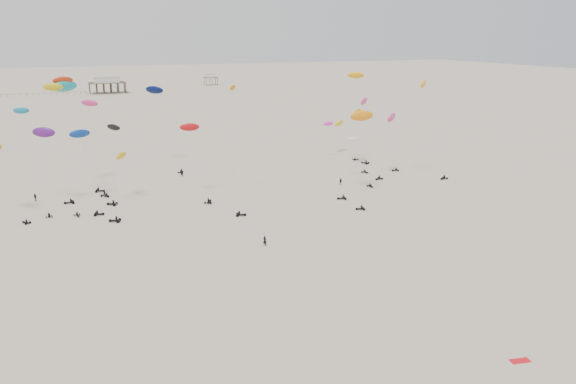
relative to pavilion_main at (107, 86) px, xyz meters
name	(u,v)px	position (x,y,z in m)	size (l,w,h in m)	color
ground_plane	(172,132)	(10.00, -150.00, -4.22)	(900.00, 900.00, 0.00)	beige
pavilion_main	(107,86)	(0.00, 0.00, 0.00)	(21.00, 13.00, 9.80)	brown
pavilion_small	(211,80)	(70.00, 30.00, -0.74)	(9.00, 7.00, 8.00)	brown
pier_fence	(11,95)	(-52.00, 0.00, -3.45)	(80.20, 0.20, 1.50)	black
rig_0	(86,133)	(-21.85, -238.02, 11.45)	(6.97, 5.49, 22.19)	black
rig_1	(32,151)	(-32.01, -231.31, 7.59)	(5.51, 13.50, 21.70)	black
rig_2	(114,168)	(-17.41, -239.79, 4.59)	(4.96, 14.93, 18.97)	black
rig_3	(360,158)	(38.31, -236.92, 1.45)	(3.16, 11.33, 12.48)	black
rig_4	(75,114)	(-23.14, -219.88, 12.97)	(9.61, 14.21, 26.12)	black
rig_5	(196,152)	(-0.54, -236.44, 5.95)	(5.23, 9.07, 16.12)	black
rig_6	(358,120)	(45.67, -222.08, 8.02)	(5.70, 12.75, 16.15)	black
rig_7	(338,136)	(45.10, -211.81, 2.24)	(8.17, 7.16, 11.91)	black
rig_8	(41,143)	(-30.14, -231.26, 8.88)	(7.93, 14.15, 18.23)	black
rig_9	(363,134)	(30.52, -251.68, 10.15)	(6.81, 9.96, 21.77)	black
rig_10	(429,110)	(55.19, -239.16, 12.31)	(7.54, 7.70, 23.56)	black
rig_11	(237,160)	(5.57, -245.85, 5.61)	(5.61, 16.15, 26.14)	black
rig_12	(59,127)	(-26.65, -227.54, 11.42)	(4.18, 6.51, 24.52)	black
rig_13	(390,125)	(47.60, -234.44, 8.39)	(8.50, 6.81, 15.84)	black
rig_14	(69,101)	(-24.00, -217.28, 15.52)	(9.21, 10.43, 24.35)	black
rig_16	(157,98)	(-2.40, -200.57, 13.64)	(7.06, 17.03, 22.81)	black
rig_17	(90,155)	(-21.33, -230.93, 5.71)	(8.37, 8.35, 15.56)	black
rig_18	(113,175)	(-17.27, -233.92, 1.89)	(8.89, 13.64, 14.68)	black
rig_19	(363,92)	(46.96, -221.87, 15.16)	(9.58, 13.59, 25.79)	black
rig_20	(359,127)	(33.00, -245.45, 10.38)	(10.02, 5.77, 18.41)	black
rig_21	(344,131)	(48.50, -209.03, 2.97)	(5.44, 18.87, 16.64)	black
spectator_0	(265,246)	(3.41, -268.09, -4.22)	(0.76, 0.52, 2.08)	black
spectator_1	(341,185)	(32.90, -237.92, -4.22)	(0.95, 0.56, 1.95)	black
spectator_2	(36,201)	(-32.82, -225.73, -4.22)	(1.14, 0.61, 1.92)	black
spectator_3	(182,177)	(0.12, -216.29, -4.22)	(0.84, 0.58, 2.32)	black
grounded_kite_a	(520,361)	(17.54, -310.49, -4.22)	(2.20, 0.90, 0.08)	red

